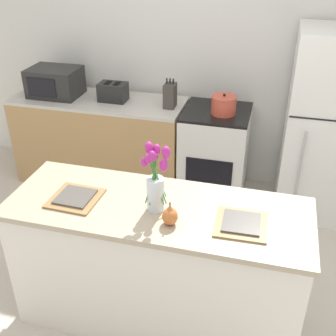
# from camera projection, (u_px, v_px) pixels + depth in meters

# --- Properties ---
(ground_plane) EXTENTS (10.00, 10.00, 0.00)m
(ground_plane) POSITION_uv_depth(u_px,v_px,m) (159.00, 313.00, 2.91)
(ground_plane) COLOR beige
(back_wall) EXTENTS (5.20, 0.08, 2.70)m
(back_wall) POSITION_uv_depth(u_px,v_px,m) (216.00, 47.00, 3.92)
(back_wall) COLOR silver
(back_wall) RESTS_ON ground_plane
(kitchen_island) EXTENTS (1.80, 0.66, 0.90)m
(kitchen_island) POSITION_uv_depth(u_px,v_px,m) (158.00, 264.00, 2.69)
(kitchen_island) COLOR silver
(kitchen_island) RESTS_ON ground_plane
(back_counter) EXTENTS (1.68, 0.60, 0.88)m
(back_counter) POSITION_uv_depth(u_px,v_px,m) (101.00, 140.00, 4.27)
(back_counter) COLOR tan
(back_counter) RESTS_ON ground_plane
(stove_range) EXTENTS (0.60, 0.61, 0.88)m
(stove_range) POSITION_uv_depth(u_px,v_px,m) (214.00, 154.00, 4.01)
(stove_range) COLOR silver
(stove_range) RESTS_ON ground_plane
(refrigerator) EXTENTS (0.68, 0.67, 1.65)m
(refrigerator) POSITION_uv_depth(u_px,v_px,m) (326.00, 128.00, 3.61)
(refrigerator) COLOR white
(refrigerator) RESTS_ON ground_plane
(flower_vase) EXTENTS (0.16, 0.14, 0.42)m
(flower_vase) POSITION_uv_depth(u_px,v_px,m) (156.00, 181.00, 2.35)
(flower_vase) COLOR silver
(flower_vase) RESTS_ON kitchen_island
(pear_figurine) EXTENTS (0.09, 0.09, 0.14)m
(pear_figurine) POSITION_uv_depth(u_px,v_px,m) (170.00, 216.00, 2.29)
(pear_figurine) COLOR #C66B33
(pear_figurine) RESTS_ON kitchen_island
(plate_setting_left) EXTENTS (0.29, 0.29, 0.02)m
(plate_setting_left) POSITION_uv_depth(u_px,v_px,m) (75.00, 198.00, 2.52)
(plate_setting_left) COLOR olive
(plate_setting_left) RESTS_ON kitchen_island
(plate_setting_right) EXTENTS (0.29, 0.29, 0.02)m
(plate_setting_right) POSITION_uv_depth(u_px,v_px,m) (241.00, 224.00, 2.30)
(plate_setting_right) COLOR olive
(plate_setting_right) RESTS_ON kitchen_island
(toaster) EXTENTS (0.28, 0.18, 0.17)m
(toaster) POSITION_uv_depth(u_px,v_px,m) (113.00, 92.00, 3.98)
(toaster) COLOR black
(toaster) RESTS_ON back_counter
(cooking_pot) EXTENTS (0.23, 0.23, 0.19)m
(cooking_pot) POSITION_uv_depth(u_px,v_px,m) (224.00, 105.00, 3.69)
(cooking_pot) COLOR #CC4C38
(cooking_pot) RESTS_ON stove_range
(microwave) EXTENTS (0.48, 0.37, 0.27)m
(microwave) POSITION_uv_depth(u_px,v_px,m) (55.00, 82.00, 4.08)
(microwave) COLOR black
(microwave) RESTS_ON back_counter
(knife_block) EXTENTS (0.10, 0.14, 0.27)m
(knife_block) POSITION_uv_depth(u_px,v_px,m) (170.00, 96.00, 3.82)
(knife_block) COLOR #3D3833
(knife_block) RESTS_ON back_counter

